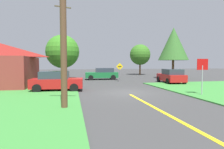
# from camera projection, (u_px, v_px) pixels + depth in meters

# --- Properties ---
(ground_plane) EXTENTS (120.00, 120.00, 0.00)m
(ground_plane) POSITION_uv_depth(u_px,v_px,m) (126.00, 93.00, 14.69)
(ground_plane) COLOR #3B3B3B
(lane_stripe_center) EXTENTS (0.20, 14.00, 0.01)m
(lane_stripe_center) POSITION_uv_depth(u_px,v_px,m) (188.00, 126.00, 6.87)
(lane_stripe_center) COLOR yellow
(lane_stripe_center) RESTS_ON ground
(stop_sign) EXTENTS (0.76, 0.17, 2.58)m
(stop_sign) POSITION_uv_depth(u_px,v_px,m) (202.00, 70.00, 13.19)
(stop_sign) COLOR #9EA0A8
(stop_sign) RESTS_ON ground
(car_approaching_junction) EXTENTS (4.59, 2.24, 1.62)m
(car_approaching_junction) POSITION_uv_depth(u_px,v_px,m) (102.00, 74.00, 26.64)
(car_approaching_junction) COLOR #196B33
(car_approaching_junction) RESTS_ON ground
(car_on_crossroad) EXTENTS (2.41, 4.35, 1.62)m
(car_on_crossroad) POSITION_uv_depth(u_px,v_px,m) (171.00, 76.00, 21.59)
(car_on_crossroad) COLOR red
(car_on_crossroad) RESTS_ON ground
(parked_car_near_building) EXTENTS (4.22, 2.15, 1.62)m
(parked_car_near_building) POSITION_uv_depth(u_px,v_px,m) (56.00, 81.00, 15.50)
(parked_car_near_building) COLOR red
(parked_car_near_building) RESTS_ON ground
(utility_pole_near) EXTENTS (1.77, 0.58, 7.32)m
(utility_pole_near) POSITION_uv_depth(u_px,v_px,m) (63.00, 32.00, 9.20)
(utility_pole_near) COLOR brown
(utility_pole_near) RESTS_ON ground
(utility_pole_mid) EXTENTS (1.76, 0.64, 9.14)m
(utility_pole_mid) POSITION_uv_depth(u_px,v_px,m) (64.00, 41.00, 20.88)
(utility_pole_mid) COLOR brown
(utility_pole_mid) RESTS_ON ground
(direction_sign) EXTENTS (0.90, 0.12, 2.32)m
(direction_sign) POSITION_uv_depth(u_px,v_px,m) (120.00, 70.00, 23.54)
(direction_sign) COLOR slate
(direction_sign) RESTS_ON ground
(oak_tree_left) EXTENTS (4.02, 4.02, 5.99)m
(oak_tree_left) POSITION_uv_depth(u_px,v_px,m) (140.00, 55.00, 37.31)
(oak_tree_left) COLOR brown
(oak_tree_left) RESTS_ON ground
(pine_tree_center) EXTENTS (4.68, 4.68, 6.27)m
(pine_tree_center) POSITION_uv_depth(u_px,v_px,m) (63.00, 52.00, 26.77)
(pine_tree_center) COLOR brown
(pine_tree_center) RESTS_ON ground
(oak_tree_right) EXTENTS (4.42, 4.42, 7.62)m
(oak_tree_right) POSITION_uv_depth(u_px,v_px,m) (173.00, 44.00, 28.40)
(oak_tree_right) COLOR brown
(oak_tree_right) RESTS_ON ground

